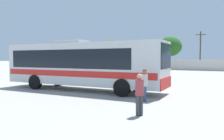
% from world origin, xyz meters
% --- Properties ---
extents(ground_plane, '(300.00, 300.00, 0.00)m').
position_xyz_m(ground_plane, '(0.00, 10.00, 0.00)').
color(ground_plane, '#A3A099').
extents(perimeter_wall, '(80.00, 0.30, 1.97)m').
position_xyz_m(perimeter_wall, '(0.00, 29.75, 0.99)').
color(perimeter_wall, beige).
rests_on(perimeter_wall, ground_plane).
extents(coach_bus_silver_red, '(11.89, 3.19, 3.49)m').
position_xyz_m(coach_bus_silver_red, '(-1.06, -0.35, 1.87)').
color(coach_bus_silver_red, silver).
rests_on(coach_bus_silver_red, ground_plane).
extents(attendant_by_bus_door, '(0.47, 0.47, 1.66)m').
position_xyz_m(attendant_by_bus_door, '(4.44, -2.10, 0.94)').
color(attendant_by_bus_door, '#33476B').
rests_on(attendant_by_bus_door, ground_plane).
extents(passenger_waiting_on_apron, '(0.46, 0.46, 1.64)m').
position_xyz_m(passenger_waiting_on_apron, '(5.35, -4.90, 0.93)').
color(passenger_waiting_on_apron, '#38383D').
rests_on(passenger_waiting_on_apron, ground_plane).
extents(vendor_umbrella_secondary_orange, '(2.36, 2.36, 2.00)m').
position_xyz_m(vendor_umbrella_secondary_orange, '(-9.23, 3.51, 1.65)').
color(vendor_umbrella_secondary_orange, gray).
rests_on(vendor_umbrella_secondary_orange, ground_plane).
extents(parked_car_leftmost_silver, '(4.28, 2.05, 1.52)m').
position_xyz_m(parked_car_leftmost_silver, '(-10.31, 25.73, 0.80)').
color(parked_car_leftmost_silver, '#B7BABF').
rests_on(parked_car_leftmost_silver, ground_plane).
extents(parked_car_second_grey, '(4.53, 2.24, 1.53)m').
position_xyz_m(parked_car_second_grey, '(-4.05, 25.21, 0.80)').
color(parked_car_second_grey, slate).
rests_on(parked_car_second_grey, ground_plane).
extents(utility_pole_near, '(1.77, 0.56, 7.20)m').
position_xyz_m(utility_pole_near, '(2.00, 31.85, 3.78)').
color(utility_pole_near, '#4C3823').
rests_on(utility_pole_near, ground_plane).
extents(roadside_tree_left, '(4.75, 4.75, 6.61)m').
position_xyz_m(roadside_tree_left, '(-18.13, 33.53, 4.58)').
color(roadside_tree_left, brown).
rests_on(roadside_tree_left, ground_plane).
extents(roadside_tree_midleft, '(4.61, 4.61, 6.37)m').
position_xyz_m(roadside_tree_midleft, '(-9.45, 32.78, 4.40)').
color(roadside_tree_midleft, brown).
rests_on(roadside_tree_midleft, ground_plane).
extents(roadside_tree_midright, '(5.11, 5.11, 6.99)m').
position_xyz_m(roadside_tree_midright, '(-5.04, 36.60, 4.81)').
color(roadside_tree_midright, brown).
rests_on(roadside_tree_midright, ground_plane).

